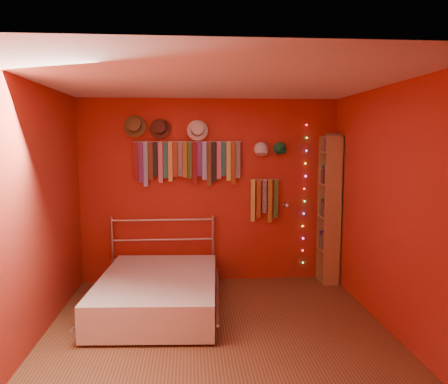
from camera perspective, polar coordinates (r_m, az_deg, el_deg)
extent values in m
plane|color=#54301C|center=(4.62, -0.81, -18.06)|extent=(3.50, 3.50, 0.00)
cube|color=maroon|center=(5.98, -1.89, 0.13)|extent=(3.50, 0.02, 2.50)
cube|color=maroon|center=(4.70, 21.01, -2.15)|extent=(0.02, 3.50, 2.50)
cube|color=maroon|center=(4.50, -23.71, -2.65)|extent=(0.02, 3.50, 2.50)
cube|color=white|center=(4.23, -0.87, 14.36)|extent=(3.50, 3.50, 0.02)
cylinder|color=#BCBCC1|center=(5.89, -4.83, 6.55)|extent=(1.45, 0.01, 0.01)
cube|color=maroon|center=(5.93, -11.46, 3.96)|extent=(0.06, 0.01, 0.51)
cube|color=#371862|center=(5.92, -10.83, 3.83)|extent=(0.06, 0.01, 0.54)
cube|color=#6984BB|center=(5.90, -10.20, 3.58)|extent=(0.06, 0.01, 0.59)
cube|color=#51361B|center=(5.91, -9.57, 4.06)|extent=(0.06, 0.01, 0.50)
cube|color=black|center=(5.90, -8.95, 4.24)|extent=(0.06, 0.01, 0.46)
cube|color=#C16082|center=(5.89, -8.31, 3.85)|extent=(0.06, 0.01, 0.55)
cube|color=#1B6059|center=(5.89, -7.67, 4.15)|extent=(0.06, 0.01, 0.49)
cube|color=tan|center=(5.88, -7.04, 3.95)|extent=(0.06, 0.01, 0.53)
cube|color=maroon|center=(5.87, -6.41, 4.25)|extent=(0.06, 0.01, 0.47)
cube|color=navy|center=(5.88, -5.77, 4.29)|extent=(0.06, 0.01, 0.46)
cube|color=brown|center=(5.88, -5.13, 4.22)|extent=(0.06, 0.01, 0.48)
cube|color=#304F1F|center=(5.87, -4.49, 4.14)|extent=(0.06, 0.01, 0.49)
cube|color=maroon|center=(5.89, -3.85, 3.66)|extent=(0.06, 0.01, 0.60)
cube|color=#3E1B6D|center=(5.88, -3.22, 4.31)|extent=(0.06, 0.01, 0.46)
cube|color=#7A96D9|center=(5.88, -2.58, 4.08)|extent=(0.06, 0.01, 0.51)
cube|color=#493218|center=(5.89, -1.94, 3.68)|extent=(0.06, 0.01, 0.60)
cube|color=black|center=(5.89, -1.30, 3.97)|extent=(0.06, 0.01, 0.54)
cube|color=#A85470|center=(5.88, -0.67, 4.15)|extent=(0.06, 0.01, 0.50)
cube|color=#1A5C5C|center=(5.90, -0.04, 4.33)|extent=(0.06, 0.01, 0.46)
cube|color=#D0C653|center=(5.90, 0.60, 4.03)|extent=(0.06, 0.01, 0.52)
cube|color=maroon|center=(5.90, 1.23, 3.77)|extent=(0.06, 0.01, 0.58)
cube|color=navy|center=(5.92, 1.85, 4.21)|extent=(0.06, 0.01, 0.49)
cylinder|color=#BCBCC1|center=(6.00, 5.31, 1.62)|extent=(0.40, 0.01, 0.01)
cube|color=#CECB52|center=(6.00, 3.79, -1.15)|extent=(0.06, 0.01, 0.58)
cube|color=brown|center=(6.00, 4.55, -0.91)|extent=(0.06, 0.01, 0.53)
cube|color=navy|center=(6.00, 5.32, -0.58)|extent=(0.06, 0.01, 0.46)
cube|color=#8E5919|center=(6.04, 6.04, -1.20)|extent=(0.06, 0.01, 0.59)
cube|color=#2B5120|center=(6.04, 6.80, -0.93)|extent=(0.06, 0.01, 0.54)
cylinder|color=brown|center=(5.93, -11.59, 8.40)|extent=(0.30, 0.07, 0.29)
cylinder|color=brown|center=(5.88, -11.66, 8.53)|extent=(0.17, 0.15, 0.19)
cylinder|color=#332314|center=(5.90, -11.63, 8.47)|extent=(0.18, 0.06, 0.18)
cylinder|color=#482519|center=(5.89, -8.39, 8.16)|extent=(0.27, 0.07, 0.27)
cylinder|color=#482519|center=(5.85, -8.42, 8.28)|extent=(0.16, 0.13, 0.18)
cylinder|color=black|center=(5.87, -8.41, 8.22)|extent=(0.16, 0.05, 0.17)
cylinder|color=silver|center=(5.88, -3.49, 8.05)|extent=(0.28, 0.07, 0.28)
cylinder|color=silver|center=(5.83, -3.48, 8.17)|extent=(0.16, 0.14, 0.18)
cylinder|color=black|center=(5.86, -3.48, 8.11)|extent=(0.17, 0.06, 0.17)
ellipsoid|color=white|center=(5.97, 4.86, 5.58)|extent=(0.19, 0.14, 0.19)
cube|color=white|center=(5.86, 5.04, 5.00)|extent=(0.14, 0.10, 0.06)
ellipsoid|color=#176836|center=(6.01, 7.29, 5.69)|extent=(0.17, 0.13, 0.17)
cube|color=#176836|center=(5.91, 7.49, 5.15)|extent=(0.13, 0.09, 0.05)
sphere|color=#FF3333|center=(6.11, 10.74, 8.61)|extent=(0.02, 0.02, 0.02)
sphere|color=#33FF4C|center=(6.11, 10.76, 6.97)|extent=(0.02, 0.02, 0.02)
sphere|color=#4C66FF|center=(6.11, 10.71, 5.32)|extent=(0.02, 0.02, 0.02)
sphere|color=yellow|center=(6.11, 10.59, 3.68)|extent=(0.02, 0.02, 0.02)
sphere|color=#FF4CCC|center=(6.13, 10.62, 2.05)|extent=(0.02, 0.02, 0.02)
sphere|color=#FF3333|center=(6.14, 10.45, 0.42)|extent=(0.02, 0.02, 0.02)
sphere|color=#33FF4C|center=(6.16, 10.50, -1.20)|extent=(0.02, 0.02, 0.02)
sphere|color=#4C66FF|center=(6.19, 10.37, -2.81)|extent=(0.02, 0.02, 0.02)
sphere|color=yellow|center=(6.22, 10.24, -4.41)|extent=(0.02, 0.02, 0.02)
sphere|color=#FF4CCC|center=(6.26, 10.30, -5.98)|extent=(0.02, 0.02, 0.02)
sphere|color=#FF3333|center=(6.30, 10.24, -7.54)|extent=(0.02, 0.02, 0.02)
sphere|color=#33FF4C|center=(6.34, 10.26, -9.07)|extent=(0.02, 0.02, 0.02)
cylinder|color=#BCBCC1|center=(6.12, 7.78, -1.64)|extent=(0.03, 0.03, 0.03)
cylinder|color=#BCBCC1|center=(6.01, 8.00, -1.53)|extent=(0.01, 0.23, 0.07)
sphere|color=white|center=(5.90, 8.24, -1.78)|extent=(0.06, 0.06, 0.06)
cube|color=olive|center=(5.94, 14.11, -2.55)|extent=(0.24, 0.02, 2.00)
cube|color=olive|center=(6.24, 13.18, -2.08)|extent=(0.24, 0.02, 2.00)
cube|color=olive|center=(6.13, 14.66, -2.29)|extent=(0.02, 0.34, 2.00)
cube|color=olive|center=(6.32, 13.38, -11.12)|extent=(0.24, 0.32, 0.02)
cube|color=olive|center=(6.20, 13.49, -7.33)|extent=(0.24, 0.32, 0.02)
cube|color=olive|center=(6.11, 13.61, -3.24)|extent=(0.24, 0.32, 0.02)
cube|color=olive|center=(6.05, 13.72, 0.97)|extent=(0.24, 0.32, 0.02)
cube|color=olive|center=(6.02, 13.84, 5.04)|extent=(0.24, 0.32, 0.02)
cube|color=olive|center=(6.02, 13.89, 6.94)|extent=(0.24, 0.32, 0.02)
cylinder|color=#BCBCC1|center=(6.11, -14.38, -7.45)|extent=(0.03, 0.03, 0.92)
cylinder|color=#BCBCC1|center=(6.03, -1.44, -7.44)|extent=(0.03, 0.03, 0.92)
cylinder|color=#BCBCC1|center=(6.07, -7.94, -8.60)|extent=(1.36, 0.02, 0.02)
cylinder|color=#BCBCC1|center=(6.00, -7.98, -6.19)|extent=(1.36, 0.02, 0.02)
cylinder|color=#BCBCC1|center=(5.95, -8.02, -3.63)|extent=(1.36, 0.02, 0.02)
cube|color=beige|center=(5.18, -8.58, -12.79)|extent=(1.41, 1.92, 0.37)
cylinder|color=#BCBCC1|center=(5.28, -16.15, -12.84)|extent=(0.14, 1.84, 0.03)
cylinder|color=#BCBCC1|center=(5.18, -0.85, -12.95)|extent=(0.14, 1.84, 0.03)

